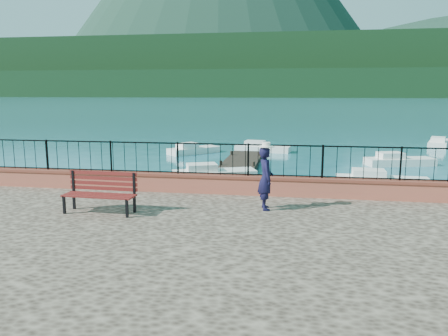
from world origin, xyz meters
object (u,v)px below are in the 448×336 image
(park_bench, at_px, (100,201))
(boat_1, at_px, (382,178))
(boat_0, at_px, (214,171))
(boat_3, at_px, (194,148))
(boat_2, at_px, (400,158))
(person, at_px, (266,178))
(boat_5, at_px, (438,141))
(boat_4, at_px, (263,146))

(park_bench, bearing_deg, boat_1, 50.77)
(park_bench, bearing_deg, boat_0, 86.82)
(boat_0, distance_m, boat_3, 9.06)
(boat_1, height_order, boat_2, same)
(boat_0, xyz_separation_m, boat_3, (-3.03, 8.54, 0.00))
(boat_0, relative_size, boat_3, 1.12)
(park_bench, xyz_separation_m, person, (4.21, 1.03, 0.53))
(park_bench, height_order, boat_1, park_bench)
(boat_0, relative_size, boat_1, 1.01)
(park_bench, height_order, person, person)
(person, xyz_separation_m, boat_3, (-6.22, 18.21, -1.64))
(person, bearing_deg, park_bench, 90.29)
(boat_3, bearing_deg, boat_5, -24.59)
(boat_1, bearing_deg, park_bench, -128.80)
(boat_0, distance_m, boat_5, 21.85)
(person, bearing_deg, boat_3, 5.38)
(boat_3, distance_m, boat_4, 4.98)
(park_bench, xyz_separation_m, boat_4, (2.68, 20.92, -1.11))
(boat_1, height_order, boat_5, same)
(person, distance_m, boat_3, 19.31)
(boat_2, bearing_deg, boat_3, 152.76)
(boat_2, xyz_separation_m, boat_5, (5.12, 10.01, 0.00))
(boat_3, bearing_deg, park_bench, -130.08)
(boat_4, bearing_deg, park_bench, -88.60)
(boat_1, relative_size, boat_4, 1.05)
(park_bench, distance_m, boat_5, 31.00)
(boat_0, height_order, boat_3, same)
(park_bench, distance_m, boat_1, 13.56)
(boat_1, relative_size, boat_2, 1.04)
(boat_0, xyz_separation_m, boat_5, (15.19, 15.70, 0.00))
(park_bench, distance_m, boat_0, 10.80)
(park_bench, distance_m, boat_4, 21.12)
(boat_2, height_order, boat_3, same)
(person, relative_size, boat_2, 0.43)
(boat_2, distance_m, boat_5, 11.24)
(park_bench, height_order, boat_2, park_bench)
(boat_0, relative_size, boat_5, 0.95)
(boat_1, height_order, boat_3, same)
(person, xyz_separation_m, boat_1, (4.74, 9.09, -1.64))
(park_bench, distance_m, boat_3, 19.37)
(person, height_order, boat_3, person)
(person, xyz_separation_m, boat_5, (12.00, 25.37, -1.64))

